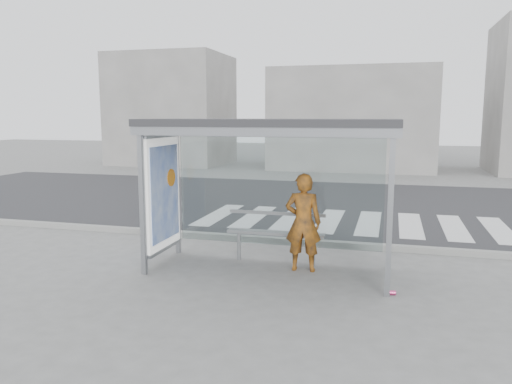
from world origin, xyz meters
TOP-DOWN VIEW (x-y plane):
  - ground at (0.00, 0.00)m, footprint 80.00×80.00m
  - road at (0.00, 7.00)m, footprint 30.00×10.00m
  - curb at (0.00, 1.95)m, footprint 30.00×0.18m
  - crosswalk at (1.00, 4.50)m, footprint 7.55×3.00m
  - bus_shelter at (-0.37, 0.06)m, footprint 4.25×1.65m
  - building_left at (-10.00, 18.00)m, footprint 6.00×5.00m
  - building_center at (0.00, 18.00)m, footprint 8.00×5.00m
  - person at (0.56, 0.22)m, footprint 0.65×0.44m
  - bench at (-0.01, 0.58)m, footprint 1.80×0.22m
  - soda_can at (2.07, -0.63)m, footprint 0.14×0.09m

SIDE VIEW (x-z plane):
  - ground at x=0.00m, z-range 0.00..0.00m
  - crosswalk at x=1.00m, z-range 0.00..0.00m
  - road at x=0.00m, z-range 0.00..0.01m
  - soda_can at x=2.07m, z-range 0.00..0.07m
  - curb at x=0.00m, z-range 0.00..0.12m
  - bench at x=-0.01m, z-range 0.09..1.02m
  - person at x=0.56m, z-range 0.00..1.71m
  - bus_shelter at x=-0.37m, z-range 0.67..3.29m
  - building_center at x=0.00m, z-range 0.00..5.00m
  - building_left at x=-10.00m, z-range 0.00..6.00m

